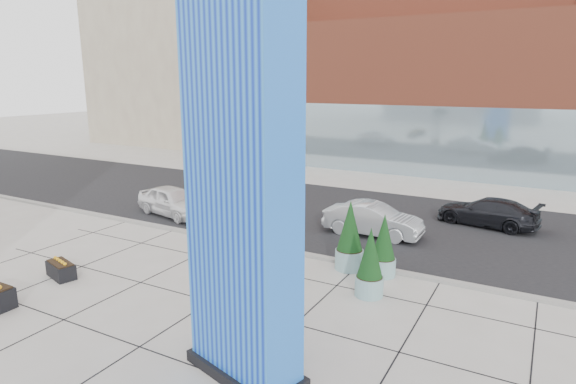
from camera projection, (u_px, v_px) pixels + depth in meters
The scene contains 18 objects.
ground at pixel (205, 284), 16.39m from camera, with size 160.00×160.00×0.00m, color #9E9991.
street_asphalt at pixel (326, 213), 24.92m from camera, with size 80.00×12.00×0.02m, color black.
curb_edge at pixel (266, 247), 19.79m from camera, with size 80.00×0.30×0.12m, color gray.
tower_podium at pixel (428, 96), 37.72m from camera, with size 34.00×10.00×11.00m, color #A3482F.
tower_glass_front at pixel (410, 141), 34.30m from camera, with size 34.00×0.60×5.00m, color #8CA5B2.
blue_pylon at pixel (241, 177), 10.26m from camera, with size 3.20×2.08×9.82m.
lamp_post at pixel (233, 179), 18.68m from camera, with size 0.49×0.40×7.36m.
public_art_sculpture at pixel (259, 267), 14.37m from camera, with size 2.24×1.17×5.00m.
concrete_bollard at pixel (207, 249), 18.72m from camera, with size 0.35×0.35×0.69m, color gray.
overhead_street_sign at pixel (250, 172), 19.17m from camera, with size 1.68×0.83×3.73m.
round_planter_east at pixel (384, 247), 16.84m from camera, with size 0.91×0.91×2.27m.
round_planter_mid at pixel (370, 264), 15.24m from camera, with size 0.91×0.91×2.28m.
round_planter_west at pixel (350, 237), 17.40m from camera, with size 1.04×1.04×2.60m.
box_planter_north at pixel (61, 269), 16.84m from camera, with size 1.35×0.92×0.67m.
car_white_west at pixel (173, 201), 24.45m from camera, with size 1.75×4.35×1.48m, color white.
car_silver_mid at pixel (373, 220), 21.32m from camera, with size 1.52×4.35×1.43m, color #B1B5B9.
car_dark_east at pixel (487, 212), 22.73m from camera, with size 1.86×4.58×1.33m, color black.
traffic_signal at pixel (202, 144), 34.28m from camera, with size 0.15×0.18×4.10m.
Camera 1 is at (9.80, -12.01, 6.78)m, focal length 30.00 mm.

